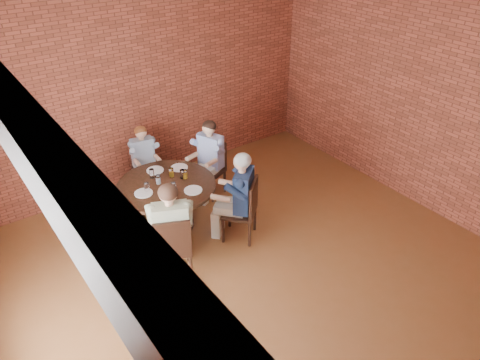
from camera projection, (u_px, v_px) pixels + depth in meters
floor at (270, 293)px, 5.97m from camera, size 7.00×7.00×0.00m
ceiling at (283, 18)px, 4.18m from camera, size 7.00×7.00×0.00m
wall_back at (137, 87)px, 7.49m from camera, size 7.00×0.00×7.00m
wall_right at (451, 110)px, 6.69m from camera, size 0.00×7.00×7.00m
dining_table at (167, 197)px, 6.89m from camera, size 1.44×1.44×0.75m
chair_a at (212, 165)px, 7.73m from camera, size 0.55×0.55×0.93m
diner_a at (209, 159)px, 7.59m from camera, size 0.79×0.72×1.32m
chair_b at (144, 166)px, 7.76m from camera, size 0.42×0.42×0.87m
diner_b at (145, 161)px, 7.64m from camera, size 0.53×0.62×1.22m
chair_c at (90, 217)px, 6.54m from camera, size 0.45×0.45×0.88m
diner_c at (94, 208)px, 6.50m from camera, size 0.66×0.58×1.23m
chair_d at (173, 246)px, 5.95m from camera, size 0.61×0.61×0.98m
diner_d at (172, 230)px, 5.94m from camera, size 0.81×0.88×1.40m
chair_e at (246, 208)px, 6.67m from camera, size 0.64×0.64×0.97m
diner_e at (239, 197)px, 6.60m from camera, size 0.87×0.89×1.38m
plate_a at (179, 168)px, 7.17m from camera, size 0.26×0.26×0.01m
plate_b at (155, 170)px, 7.10m from camera, size 0.26×0.26×0.01m
plate_c at (144, 193)px, 6.57m from camera, size 0.26×0.26×0.01m
plate_d at (193, 190)px, 6.63m from camera, size 0.26×0.26×0.01m
glass_a at (182, 174)px, 6.89m from camera, size 0.07×0.07×0.14m
glass_b at (171, 172)px, 6.93m from camera, size 0.07×0.07×0.14m
glass_c at (152, 173)px, 6.90m from camera, size 0.07×0.07×0.14m
glass_d at (158, 180)px, 6.76m from camera, size 0.07×0.07×0.14m
glass_e at (147, 187)px, 6.58m from camera, size 0.07×0.07×0.14m
glass_f at (172, 196)px, 6.40m from camera, size 0.07×0.07×0.14m
glass_g at (174, 187)px, 6.58m from camera, size 0.07×0.07×0.14m
glass_h at (185, 174)px, 6.88m from camera, size 0.07×0.07×0.14m
smartphone at (195, 188)px, 6.68m from camera, size 0.11×0.15×0.01m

